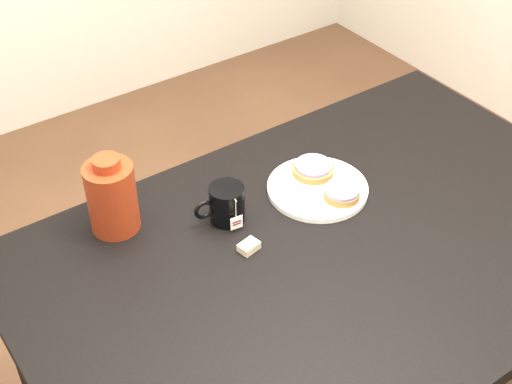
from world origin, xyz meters
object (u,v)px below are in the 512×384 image
Objects in this scene: teabag_pouch at (249,247)px; bagel_package at (112,196)px; mug at (226,204)px; bagel_front at (342,193)px; plate at (318,188)px; bagel_back at (313,169)px; table at (333,269)px.

bagel_package is (-0.20, 0.24, 0.08)m from teabag_pouch.
mug reaches higher than teabag_pouch.
teabag_pouch is at bearing -49.39° from bagel_package.
bagel_front is 0.79× the size of mug.
plate and teabag_pouch have the same top height.
bagel_back is 0.11m from bagel_front.
bagel_front is (0.10, 0.10, 0.11)m from table.
table is 0.26m from bagel_back.
teabag_pouch is (-0.17, 0.09, 0.09)m from table.
table is at bearing -116.04° from bagel_back.
teabag_pouch is (-0.25, -0.07, -0.00)m from plate.
table is 0.22m from teabag_pouch.
bagel_front is 2.24× the size of teabag_pouch.
bagel_front is at bearing 2.05° from teabag_pouch.
bagel_package is (-0.48, 0.11, 0.06)m from bagel_back.
bagel_front reaches higher than teabag_pouch.
teabag_pouch is (-0.02, -0.11, -0.04)m from mug.
teabag_pouch is at bearing -177.95° from bagel_front.
bagel_back is 1.00× the size of mug.
mug is 0.26m from bagel_package.
bagel_package is at bearing 154.48° from bagel_front.
bagel_package is at bearing 166.59° from bagel_back.
table is at bearing -41.43° from bagel_package.
mug is (-0.24, 0.04, 0.04)m from plate.
plate is 2.42× the size of bagel_front.
mug reaches higher than plate.
bagel_front is 0.27m from teabag_pouch.
bagel_package is at bearing 160.33° from plate.
plate is 0.49m from bagel_package.
teabag_pouch is (-0.28, -0.12, -0.02)m from bagel_back.
table is 0.53m from bagel_package.
table is at bearing -134.63° from bagel_front.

